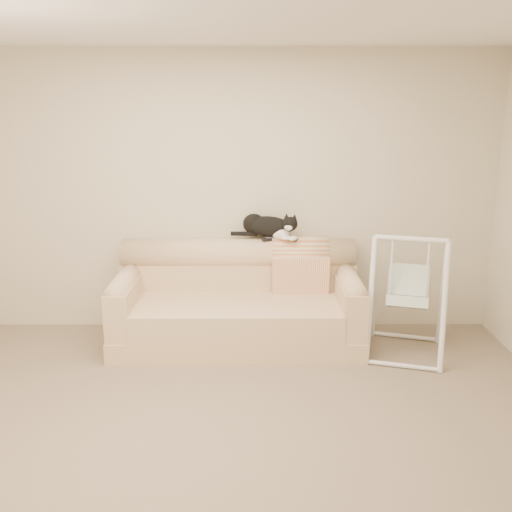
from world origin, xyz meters
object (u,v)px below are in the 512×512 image
at_px(sofa, 238,304).
at_px(remote_a, 271,238).
at_px(remote_b, 289,239).
at_px(baby_swing, 407,296).
at_px(tuxedo_cat, 269,226).

height_order(sofa, remote_a, remote_a).
distance_m(remote_b, baby_swing, 1.17).
bearing_deg(remote_b, sofa, -154.60).
height_order(sofa, baby_swing, baby_swing).
xyz_separation_m(remote_b, tuxedo_cat, (-0.19, 0.04, 0.11)).
relative_size(remote_b, tuxedo_cat, 0.27).
distance_m(remote_a, tuxedo_cat, 0.11).
bearing_deg(remote_b, remote_a, 176.34).
bearing_deg(sofa, remote_a, 37.33).
relative_size(remote_b, baby_swing, 0.16).
xyz_separation_m(sofa, baby_swing, (1.46, -0.27, 0.17)).
distance_m(sofa, remote_b, 0.76).
height_order(remote_b, tuxedo_cat, tuxedo_cat).
relative_size(remote_a, tuxedo_cat, 0.29).
relative_size(tuxedo_cat, baby_swing, 0.60).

